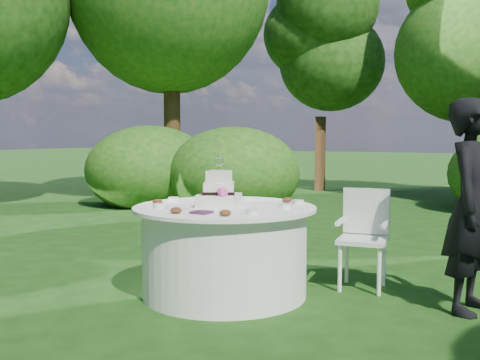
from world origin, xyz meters
name	(u,v)px	position (x,y,z in m)	size (l,w,h in m)	color
ground	(225,294)	(0.00, 0.00, 0.00)	(80.00, 80.00, 0.00)	#17340E
napkins	(202,212)	(0.06, -0.47, 0.78)	(0.14, 0.14, 0.02)	#4A2039
feather_plume	(178,208)	(-0.24, -0.35, 0.78)	(0.48, 0.07, 0.01)	white
guest	(473,206)	(1.92, 0.50, 0.83)	(0.61, 0.40, 1.66)	black
table	(225,250)	(0.00, 0.00, 0.39)	(1.56, 1.56, 0.77)	silver
cake	(219,193)	(-0.04, -0.03, 0.88)	(0.41, 0.41, 0.43)	beige
chair	(364,230)	(0.99, 0.81, 0.52)	(0.48, 0.47, 0.89)	silver
votives	(233,205)	(0.10, -0.03, 0.79)	(1.20, 0.88, 0.04)	white
petal_cups	(213,206)	(0.00, -0.19, 0.79)	(1.03, 1.15, 0.05)	#562D16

